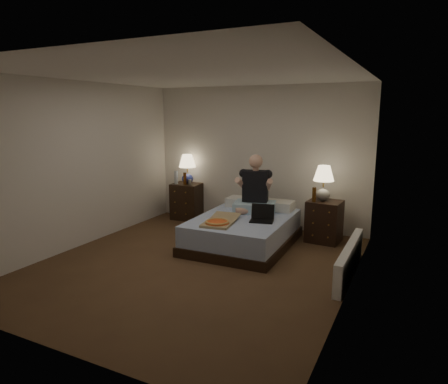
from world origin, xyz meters
The scene contains 19 objects.
floor centered at (0.00, 0.00, 0.00)m, with size 4.00×4.50×0.00m, color brown.
ceiling centered at (0.00, 0.00, 2.50)m, with size 4.00×4.50×0.00m, color white.
wall_back centered at (0.00, 2.25, 1.25)m, with size 4.00×2.50×0.00m, color silver.
wall_front centered at (0.00, -2.25, 1.25)m, with size 4.00×2.50×0.00m, color silver.
wall_left centered at (-2.00, 0.00, 1.25)m, with size 4.50×2.50×0.00m, color silver.
wall_right centered at (2.00, 0.00, 1.25)m, with size 4.50×2.50×0.00m, color silver.
bed centered at (0.26, 1.05, 0.22)m, with size 1.35×1.80×0.45m, color #6182C2.
nightstand_left centered at (-1.36, 2.05, 0.35)m, with size 0.53×0.48×0.69m, color black.
nightstand_right centered at (1.34, 1.80, 0.33)m, with size 0.51×0.46×0.66m, color black.
lamp_left centered at (-1.35, 2.05, 0.97)m, with size 0.32×0.32×0.56m, color #283594, non-canonical shape.
lamp_right centered at (1.29, 1.81, 0.94)m, with size 0.32×0.32×0.56m, color gray, non-canonical shape.
water_bottle centered at (-1.53, 1.92, 0.82)m, with size 0.07×0.07×0.25m, color silver.
soda_can centered at (-1.26, 1.97, 0.74)m, with size 0.07×0.07×0.10m, color #B0B1AC.
beer_bottle_left centered at (-1.34, 1.93, 0.81)m, with size 0.06×0.06×0.23m, color #532A0B.
beer_bottle_right centered at (1.19, 1.67, 0.78)m, with size 0.06×0.06×0.23m, color #4E2B0B.
person centered at (0.29, 1.44, 0.91)m, with size 0.66×0.52×0.93m, color black, non-canonical shape.
laptop centered at (0.60, 0.94, 0.57)m, with size 0.34×0.28×0.24m, color black, non-canonical shape.
pizza_box centered at (0.10, 0.47, 0.49)m, with size 0.40×0.76×0.08m, color tan, non-canonical shape.
radiator centered at (1.93, 0.59, 0.20)m, with size 0.10×1.60×0.40m, color white.
Camera 1 is at (2.63, -4.41, 2.03)m, focal length 32.00 mm.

